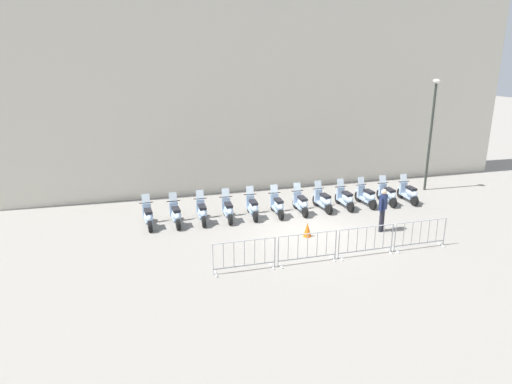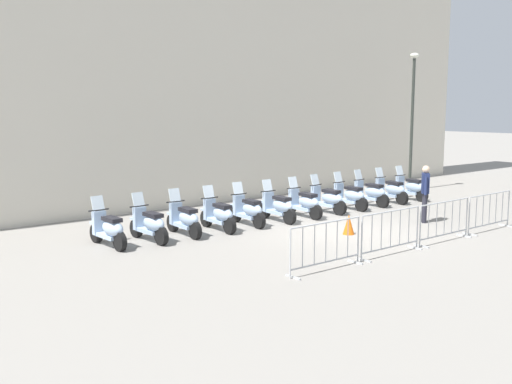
{
  "view_description": "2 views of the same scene",
  "coord_description": "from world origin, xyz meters",
  "px_view_note": "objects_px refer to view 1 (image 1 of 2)",
  "views": [
    {
      "loc": [
        -8.32,
        -14.64,
        6.7
      ],
      "look_at": [
        -1.39,
        1.99,
        1.25
      ],
      "focal_mm": 31.82,
      "sensor_mm": 36.0,
      "label": 1
    },
    {
      "loc": [
        -13.45,
        -9.94,
        3.56
      ],
      "look_at": [
        -1.52,
        1.92,
        1.07
      ],
      "focal_mm": 41.8,
      "sensor_mm": 36.0,
      "label": 2
    }
  ],
  "objects_px": {
    "motorcycle_9": "(367,196)",
    "traffic_cone": "(307,230)",
    "motorcycle_10": "(388,195)",
    "motorcycle_3": "(228,210)",
    "motorcycle_7": "(323,201)",
    "motorcycle_4": "(253,207)",
    "motorcycle_2": "(202,212)",
    "barrier_segment_1": "(307,248)",
    "barrier_segment_2": "(366,241)",
    "motorcycle_11": "(409,193)",
    "motorcycle_0": "(148,216)",
    "street_lamp": "(432,124)",
    "motorcycle_1": "(176,215)",
    "motorcycle_8": "(345,199)",
    "officer_near_row_end": "(383,207)",
    "barrier_segment_3": "(420,235)",
    "motorcycle_6": "(301,203)",
    "motorcycle_5": "(277,206)",
    "barrier_segment_0": "(244,256)"
  },
  "relations": [
    {
      "from": "motorcycle_0",
      "to": "motorcycle_2",
      "type": "relative_size",
      "value": 1.0
    },
    {
      "from": "motorcycle_3",
      "to": "motorcycle_7",
      "type": "height_order",
      "value": "same"
    },
    {
      "from": "street_lamp",
      "to": "motorcycle_0",
      "type": "bearing_deg",
      "value": 179.48
    },
    {
      "from": "motorcycle_6",
      "to": "motorcycle_7",
      "type": "height_order",
      "value": "same"
    },
    {
      "from": "motorcycle_2",
      "to": "street_lamp",
      "type": "height_order",
      "value": "street_lamp"
    },
    {
      "from": "motorcycle_4",
      "to": "motorcycle_9",
      "type": "xyz_separation_m",
      "value": [
        5.45,
        -0.58,
        0.0
      ]
    },
    {
      "from": "motorcycle_6",
      "to": "barrier_segment_0",
      "type": "distance_m",
      "value": 6.07
    },
    {
      "from": "motorcycle_8",
      "to": "motorcycle_2",
      "type": "bearing_deg",
      "value": 173.63
    },
    {
      "from": "motorcycle_2",
      "to": "barrier_segment_1",
      "type": "bearing_deg",
      "value": -66.79
    },
    {
      "from": "motorcycle_2",
      "to": "motorcycle_4",
      "type": "bearing_deg",
      "value": -6.52
    },
    {
      "from": "motorcycle_0",
      "to": "motorcycle_4",
      "type": "distance_m",
      "value": 4.37
    },
    {
      "from": "barrier_segment_1",
      "to": "traffic_cone",
      "type": "xyz_separation_m",
      "value": [
        1.12,
        2.03,
        -0.25
      ]
    },
    {
      "from": "motorcycle_1",
      "to": "barrier_segment_0",
      "type": "bearing_deg",
      "value": -77.42
    },
    {
      "from": "motorcycle_1",
      "to": "barrier_segment_2",
      "type": "bearing_deg",
      "value": -44.99
    },
    {
      "from": "motorcycle_2",
      "to": "motorcycle_10",
      "type": "distance_m",
      "value": 8.75
    },
    {
      "from": "motorcycle_1",
      "to": "motorcycle_8",
      "type": "height_order",
      "value": "same"
    },
    {
      "from": "motorcycle_10",
      "to": "traffic_cone",
      "type": "distance_m",
      "value": 5.78
    },
    {
      "from": "street_lamp",
      "to": "motorcycle_7",
      "type": "bearing_deg",
      "value": -173.01
    },
    {
      "from": "motorcycle_2",
      "to": "motorcycle_11",
      "type": "bearing_deg",
      "value": -6.7
    },
    {
      "from": "motorcycle_4",
      "to": "motorcycle_5",
      "type": "xyz_separation_m",
      "value": [
        1.08,
        -0.2,
        0.0
      ]
    },
    {
      "from": "motorcycle_7",
      "to": "barrier_segment_0",
      "type": "height_order",
      "value": "motorcycle_7"
    },
    {
      "from": "motorcycle_5",
      "to": "motorcycle_6",
      "type": "bearing_deg",
      "value": -5.89
    },
    {
      "from": "motorcycle_5",
      "to": "street_lamp",
      "type": "xyz_separation_m",
      "value": [
        8.74,
        0.64,
        2.93
      ]
    },
    {
      "from": "motorcycle_1",
      "to": "officer_near_row_end",
      "type": "relative_size",
      "value": 1.0
    },
    {
      "from": "motorcycle_7",
      "to": "motorcycle_11",
      "type": "distance_m",
      "value": 4.36
    },
    {
      "from": "motorcycle_8",
      "to": "motorcycle_7",
      "type": "bearing_deg",
      "value": 174.0
    },
    {
      "from": "motorcycle_4",
      "to": "street_lamp",
      "type": "xyz_separation_m",
      "value": [
        9.82,
        0.44,
        2.93
      ]
    },
    {
      "from": "motorcycle_5",
      "to": "barrier_segment_3",
      "type": "relative_size",
      "value": 0.83
    },
    {
      "from": "motorcycle_5",
      "to": "officer_near_row_end",
      "type": "bearing_deg",
      "value": -46.67
    },
    {
      "from": "motorcycle_7",
      "to": "barrier_segment_2",
      "type": "relative_size",
      "value": 0.83
    },
    {
      "from": "motorcycle_8",
      "to": "officer_near_row_end",
      "type": "distance_m",
      "value": 3.0
    },
    {
      "from": "motorcycle_8",
      "to": "barrier_segment_1",
      "type": "height_order",
      "value": "motorcycle_8"
    },
    {
      "from": "motorcycle_4",
      "to": "barrier_segment_0",
      "type": "xyz_separation_m",
      "value": [
        -2.16,
        -4.58,
        0.07
      ]
    },
    {
      "from": "barrier_segment_2",
      "to": "officer_near_row_end",
      "type": "relative_size",
      "value": 1.2
    },
    {
      "from": "motorcycle_5",
      "to": "motorcycle_9",
      "type": "height_order",
      "value": "same"
    },
    {
      "from": "motorcycle_6",
      "to": "motorcycle_5",
      "type": "bearing_deg",
      "value": 174.11
    },
    {
      "from": "motorcycle_2",
      "to": "motorcycle_0",
      "type": "bearing_deg",
      "value": 171.66
    },
    {
      "from": "motorcycle_5",
      "to": "motorcycle_11",
      "type": "height_order",
      "value": "same"
    },
    {
      "from": "motorcycle_2",
      "to": "barrier_segment_2",
      "type": "xyz_separation_m",
      "value": [
        4.34,
        -5.32,
        0.07
      ]
    },
    {
      "from": "motorcycle_9",
      "to": "traffic_cone",
      "type": "height_order",
      "value": "motorcycle_9"
    },
    {
      "from": "motorcycle_7",
      "to": "motorcycle_9",
      "type": "bearing_deg",
      "value": -5.5
    },
    {
      "from": "motorcycle_5",
      "to": "traffic_cone",
      "type": "distance_m",
      "value": 2.6
    },
    {
      "from": "motorcycle_6",
      "to": "motorcycle_9",
      "type": "distance_m",
      "value": 3.29
    },
    {
      "from": "traffic_cone",
      "to": "officer_near_row_end",
      "type": "bearing_deg",
      "value": -11.82
    },
    {
      "from": "street_lamp",
      "to": "officer_near_row_end",
      "type": "height_order",
      "value": "street_lamp"
    },
    {
      "from": "motorcycle_8",
      "to": "barrier_segment_3",
      "type": "bearing_deg",
      "value": -90.29
    },
    {
      "from": "officer_near_row_end",
      "to": "motorcycle_0",
      "type": "bearing_deg",
      "value": 154.73
    },
    {
      "from": "motorcycle_8",
      "to": "barrier_segment_2",
      "type": "distance_m",
      "value": 5.09
    },
    {
      "from": "motorcycle_1",
      "to": "motorcycle_11",
      "type": "bearing_deg",
      "value": -6.53
    },
    {
      "from": "motorcycle_5",
      "to": "barrier_segment_1",
      "type": "relative_size",
      "value": 0.83
    }
  ]
}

